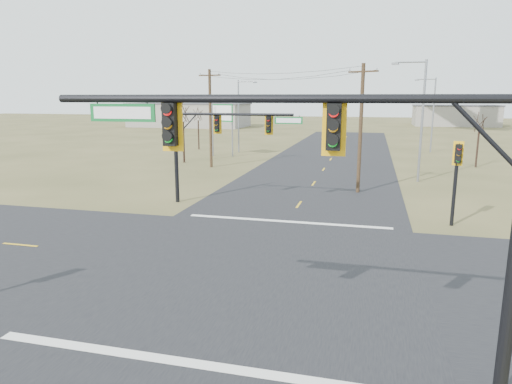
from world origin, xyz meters
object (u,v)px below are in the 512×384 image
utility_pole_far (210,117)px  streetlight_c (240,112)px  bare_tree_c (480,122)px  highway_sign (222,120)px  pedestal_signal_ne (457,166)px  mast_arm_far (218,133)px  bare_tree_a (183,112)px  utility_pole_near (361,127)px  streetlight_b (432,111)px  streetlight_a (420,115)px  bare_tree_b (198,114)px  mast_arm_near (352,167)px

utility_pole_far → streetlight_c: size_ratio=1.06×
bare_tree_c → highway_sign: bearing=175.7°
pedestal_signal_ne → streetlight_c: 38.05m
pedestal_signal_ne → mast_arm_far: bearing=-163.6°
pedestal_signal_ne → highway_sign: (-22.54, 26.72, 1.02)m
highway_sign → bare_tree_a: 6.89m
utility_pole_near → bare_tree_a: size_ratio=1.35×
pedestal_signal_ne → utility_pole_far: size_ratio=0.49×
highway_sign → streetlight_c: size_ratio=0.68×
highway_sign → streetlight_b: 27.57m
mast_arm_far → streetlight_b: 39.70m
streetlight_a → bare_tree_c: bearing=78.0°
mast_arm_far → streetlight_a: size_ratio=0.86×
utility_pole_near → bare_tree_c: 19.97m
mast_arm_far → highway_sign: mast_arm_far is taller
mast_arm_far → highway_sign: 26.10m
bare_tree_c → mast_arm_far: bearing=-132.2°
utility_pole_far → streetlight_a: (20.03, -3.57, 0.59)m
streetlight_c → bare_tree_b: size_ratio=1.51×
utility_pole_near → streetlight_a: (4.68, 5.99, 0.76)m
bare_tree_b → highway_sign: bearing=-48.6°
mast_arm_near → highway_sign: mast_arm_near is taller
utility_pole_near → bare_tree_b: (-22.70, 24.88, -0.03)m
streetlight_b → streetlight_c: (-24.38, -6.32, -0.18)m
pedestal_signal_ne → bare_tree_c: size_ratio=0.81×
utility_pole_near → streetlight_b: size_ratio=0.99×
bare_tree_b → bare_tree_c: bare_tree_b is taller
mast_arm_far → highway_sign: (-7.99, 24.84, -0.36)m
streetlight_c → mast_arm_near: bearing=-88.8°
highway_sign → streetlight_b: (25.32, 10.87, 0.95)m
utility_pole_near → utility_pole_far: (-15.35, 9.57, 0.16)m
mast_arm_far → streetlight_c: bearing=80.8°
utility_pole_near → utility_pole_far: bearing=148.1°
utility_pole_near → bare_tree_b: 33.68m
highway_sign → mast_arm_far: bearing=-47.6°
mast_arm_far → bare_tree_a: bare_tree_a is taller
bare_tree_a → streetlight_a: bearing=-14.3°
pedestal_signal_ne → bare_tree_a: bearing=164.6°
pedestal_signal_ne → bare_tree_b: bearing=154.2°
streetlight_a → bare_tree_a: bearing=-172.6°
pedestal_signal_ne → highway_sign: highway_sign is taller
bare_tree_a → bare_tree_b: bearing=104.1°
utility_pole_near → highway_sign: utility_pole_near is taller
utility_pole_near → bare_tree_a: (-19.50, 12.13, 0.65)m
streetlight_c → bare_tree_a: 11.40m
utility_pole_far → bare_tree_c: bearing=14.0°
utility_pole_far → streetlight_b: 30.81m
streetlight_c → bare_tree_a: (-3.41, -10.88, 0.39)m
utility_pole_far → bare_tree_a: utility_pole_far is taller
mast_arm_near → bare_tree_b: size_ratio=1.81×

